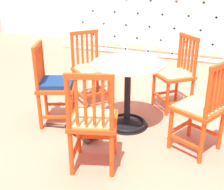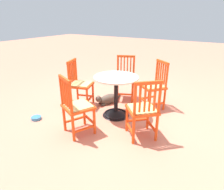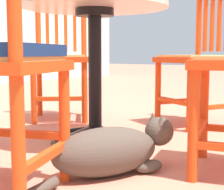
{
  "view_description": "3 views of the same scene",
  "coord_description": "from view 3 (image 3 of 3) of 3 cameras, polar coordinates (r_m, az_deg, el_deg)",
  "views": [
    {
      "loc": [
        1.09,
        -2.57,
        1.61
      ],
      "look_at": [
        -0.01,
        0.09,
        0.39
      ],
      "focal_mm": 47.18,
      "sensor_mm": 36.0,
      "label": 1
    },
    {
      "loc": [
        2.86,
        1.79,
        1.68
      ],
      "look_at": [
        0.11,
        0.12,
        0.37
      ],
      "focal_mm": 31.43,
      "sensor_mm": 36.0,
      "label": 2
    },
    {
      "loc": [
        -1.34,
        -1.06,
        0.47
      ],
      "look_at": [
        0.17,
        0.13,
        0.26
      ],
      "focal_mm": 58.79,
      "sensor_mm": 36.0,
      "label": 3
    }
  ],
  "objects": [
    {
      "name": "ground_plane",
      "position": [
        1.77,
        -0.15,
        -9.05
      ],
      "size": [
        24.0,
        24.0,
        0.0
      ],
      "primitive_type": "plane",
      "color": "#C6755B"
    },
    {
      "name": "cafe_table",
      "position": [
        1.94,
        -2.65,
        0.89
      ],
      "size": [
        0.76,
        0.76,
        0.73
      ],
      "color": "black",
      "rests_on": "ground_plane"
    },
    {
      "name": "orange_chair_tucked_in",
      "position": [
        2.67,
        -8.02,
        5.57
      ],
      "size": [
        0.57,
        0.57,
        0.91
      ],
      "color": "#D64214",
      "rests_on": "ground_plane"
    },
    {
      "name": "orange_chair_by_planter",
      "position": [
        2.49,
        13.26,
        5.4
      ],
      "size": [
        0.53,
        0.53,
        0.91
      ],
      "color": "#D64214",
      "rests_on": "ground_plane"
    },
    {
      "name": "tabby_cat",
      "position": [
        1.45,
        0.38,
        -8.62
      ],
      "size": [
        0.73,
        0.36,
        0.23
      ],
      "color": "#4C4238",
      "rests_on": "ground_plane"
    }
  ]
}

